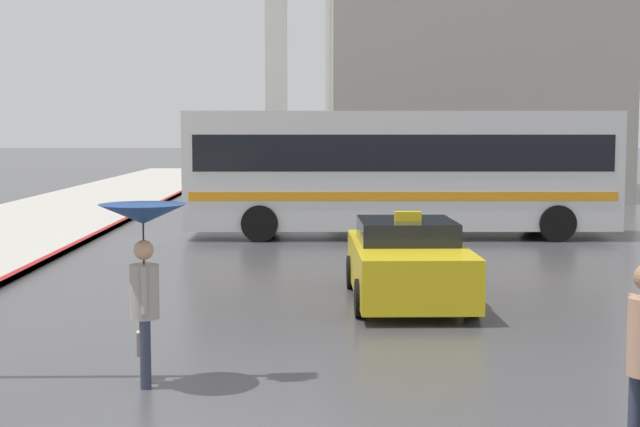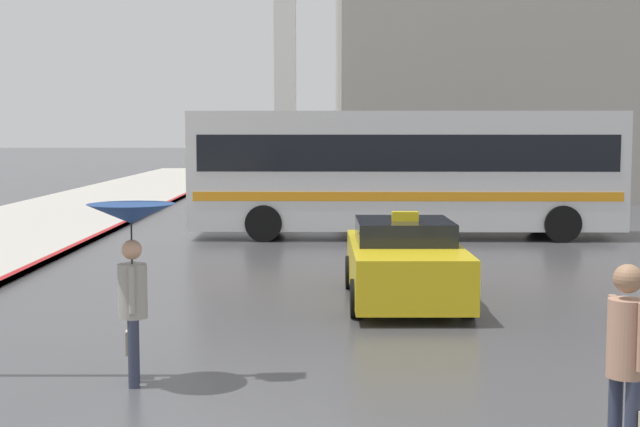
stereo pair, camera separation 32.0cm
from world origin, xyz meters
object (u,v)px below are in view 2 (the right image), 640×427
object	(u,v)px
pedestrian_with_umbrella	(133,244)
pedestrian_man	(629,354)
city_bus	(406,168)
taxi	(406,263)

from	to	relation	value
pedestrian_with_umbrella	pedestrian_man	distance (m)	5.37
pedestrian_man	city_bus	bearing A→B (deg)	162.45
taxi	city_bus	distance (m)	9.42
city_bus	pedestrian_man	distance (m)	16.94
city_bus	pedestrian_with_umbrella	size ratio (longest dim) A/B	5.59
taxi	city_bus	world-z (taller)	city_bus
city_bus	taxi	bearing A→B (deg)	-4.30
pedestrian_with_umbrella	pedestrian_man	xyz separation A→B (m)	(4.64, -2.64, -0.58)
taxi	city_bus	size ratio (longest dim) A/B	0.36
taxi	pedestrian_with_umbrella	xyz separation A→B (m)	(-3.52, -4.97, 0.95)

